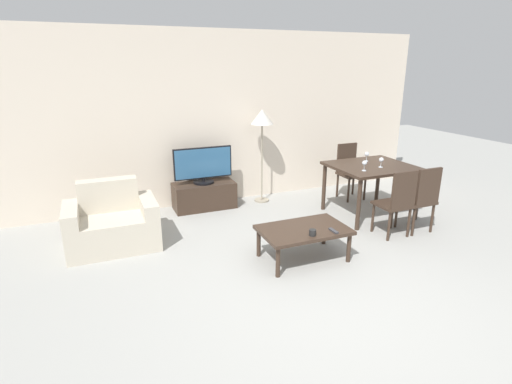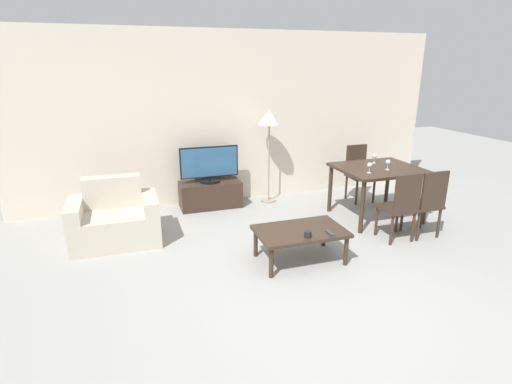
{
  "view_description": "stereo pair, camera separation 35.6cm",
  "coord_description": "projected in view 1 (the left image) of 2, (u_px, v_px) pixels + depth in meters",
  "views": [
    {
      "loc": [
        -2.05,
        -2.74,
        2.19
      ],
      "look_at": [
        -0.22,
        1.68,
        0.65
      ],
      "focal_mm": 28.0,
      "sensor_mm": 36.0,
      "label": 1
    },
    {
      "loc": [
        -1.72,
        -2.87,
        2.19
      ],
      "look_at": [
        -0.22,
        1.68,
        0.65
      ],
      "focal_mm": 28.0,
      "sensor_mm": 36.0,
      "label": 2
    }
  ],
  "objects": [
    {
      "name": "ground_plane",
      "position": [
        343.0,
        303.0,
        3.83
      ],
      "size": [
        18.0,
        18.0,
        0.0
      ],
      "primitive_type": "plane",
      "color": "#9E9E99"
    },
    {
      "name": "wall_back",
      "position": [
        228.0,
        119.0,
        6.39
      ],
      "size": [
        7.01,
        0.06,
        2.7
      ],
      "color": "beige",
      "rests_on": "ground_plane"
    },
    {
      "name": "armchair",
      "position": [
        112.0,
        224.0,
        4.95
      ],
      "size": [
        1.08,
        0.72,
        0.81
      ],
      "color": "beige",
      "rests_on": "ground_plane"
    },
    {
      "name": "tv_stand",
      "position": [
        204.0,
        195.0,
        6.3
      ],
      "size": [
        0.96,
        0.44,
        0.41
      ],
      "color": "#38281E",
      "rests_on": "ground_plane"
    },
    {
      "name": "tv",
      "position": [
        203.0,
        166.0,
        6.15
      ],
      "size": [
        0.91,
        0.32,
        0.57
      ],
      "color": "black",
      "rests_on": "tv_stand"
    },
    {
      "name": "coffee_table",
      "position": [
        304.0,
        232.0,
        4.6
      ],
      "size": [
        1.01,
        0.64,
        0.39
      ],
      "color": "#38281E",
      "rests_on": "ground_plane"
    },
    {
      "name": "dining_table",
      "position": [
        371.0,
        171.0,
        5.9
      ],
      "size": [
        1.15,
        1.0,
        0.77
      ],
      "color": "#38281E",
      "rests_on": "ground_plane"
    },
    {
      "name": "dining_chair_near",
      "position": [
        397.0,
        201.0,
        5.16
      ],
      "size": [
        0.4,
        0.4,
        0.92
      ],
      "color": "#38281E",
      "rests_on": "ground_plane"
    },
    {
      "name": "dining_chair_far",
      "position": [
        349.0,
        169.0,
        6.74
      ],
      "size": [
        0.4,
        0.4,
        0.92
      ],
      "color": "#38281E",
      "rests_on": "ground_plane"
    },
    {
      "name": "dining_chair_near_right",
      "position": [
        421.0,
        197.0,
        5.31
      ],
      "size": [
        0.4,
        0.4,
        0.92
      ],
      "color": "#38281E",
      "rests_on": "ground_plane"
    },
    {
      "name": "floor_lamp",
      "position": [
        262.0,
        122.0,
        6.28
      ],
      "size": [
        0.36,
        0.36,
        1.52
      ],
      "color": "gray",
      "rests_on": "ground_plane"
    },
    {
      "name": "remote_primary",
      "position": [
        333.0,
        231.0,
        4.49
      ],
      "size": [
        0.04,
        0.15,
        0.02
      ],
      "color": "#38383D",
      "rests_on": "coffee_table"
    },
    {
      "name": "cup_white_near",
      "position": [
        313.0,
        233.0,
        4.38
      ],
      "size": [
        0.08,
        0.08,
        0.07
      ],
      "color": "black",
      "rests_on": "coffee_table"
    },
    {
      "name": "wine_glass_left",
      "position": [
        367.0,
        155.0,
        6.07
      ],
      "size": [
        0.07,
        0.07,
        0.15
      ],
      "color": "silver",
      "rests_on": "dining_table"
    },
    {
      "name": "wine_glass_center",
      "position": [
        381.0,
        160.0,
        5.71
      ],
      "size": [
        0.07,
        0.07,
        0.15
      ],
      "color": "silver",
      "rests_on": "dining_table"
    },
    {
      "name": "wine_glass_right",
      "position": [
        365.0,
        164.0,
        5.53
      ],
      "size": [
        0.07,
        0.07,
        0.15
      ],
      "color": "silver",
      "rests_on": "dining_table"
    }
  ]
}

